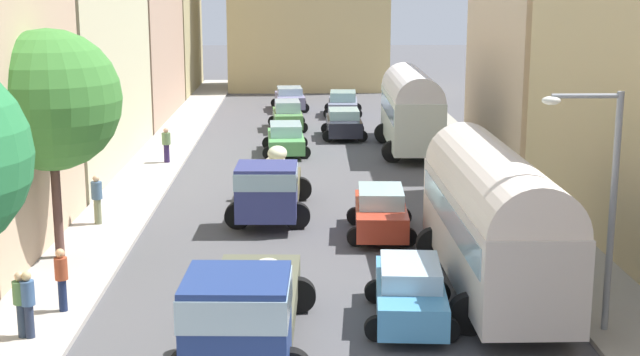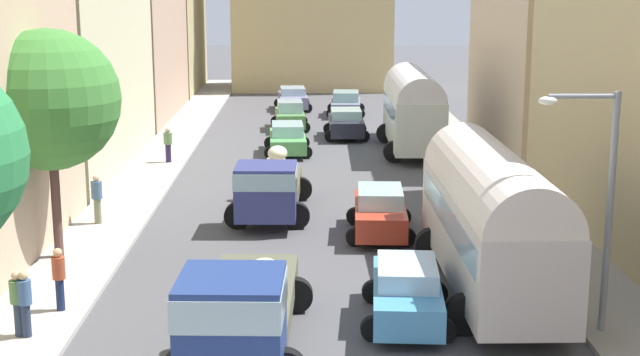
{
  "view_description": "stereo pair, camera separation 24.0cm",
  "coord_description": "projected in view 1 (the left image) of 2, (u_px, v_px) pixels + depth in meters",
  "views": [
    {
      "loc": [
        -0.73,
        -12.8,
        8.27
      ],
      "look_at": [
        0.0,
        18.82,
        1.32
      ],
      "focal_mm": 50.9,
      "sensor_mm": 36.0,
      "label": 1
    },
    {
      "loc": [
        -0.49,
        -12.8,
        8.27
      ],
      "look_at": [
        0.0,
        18.82,
        1.32
      ],
      "focal_mm": 50.9,
      "sensor_mm": 36.0,
      "label": 2
    }
  ],
  "objects": [
    {
      "name": "parked_bus_1",
      "position": [
        411.0,
        107.0,
        43.82
      ],
      "size": [
        3.27,
        8.23,
        4.02
      ],
      "color": "silver",
      "rests_on": "ground"
    },
    {
      "name": "car_5",
      "position": [
        344.0,
        123.0,
        48.09
      ],
      "size": [
        2.38,
        3.93,
        1.54
      ],
      "color": "#21212C",
      "rests_on": "ground"
    },
    {
      "name": "car_3",
      "position": [
        410.0,
        292.0,
        22.24
      ],
      "size": [
        2.41,
        4.23,
        1.51
      ],
      "color": "#468FBF",
      "rests_on": "ground"
    },
    {
      "name": "sidewalk_right",
      "position": [
        477.0,
        165.0,
        40.8
      ],
      "size": [
        2.5,
        70.0,
        0.14
      ],
      "primitive_type": "cube",
      "color": "gray",
      "rests_on": "ground"
    },
    {
      "name": "cargo_truck_0",
      "position": [
        244.0,
        310.0,
        19.54
      ],
      "size": [
        3.14,
        7.61,
        2.53
      ],
      "color": "navy",
      "rests_on": "ground"
    },
    {
      "name": "building_left_2",
      "position": [
        71.0,
        52.0,
        39.62
      ],
      "size": [
        4.89,
        14.87,
        10.28
      ],
      "color": "beige",
      "rests_on": "ground"
    },
    {
      "name": "pedestrian_1",
      "position": [
        166.0,
        144.0,
        40.93
      ],
      "size": [
        0.43,
        0.43,
        1.73
      ],
      "color": "#291C43",
      "rests_on": "ground"
    },
    {
      "name": "car_6",
      "position": [
        343.0,
        103.0,
        56.0
      ],
      "size": [
        2.49,
        4.17,
        1.5
      ],
      "color": "slate",
      "rests_on": "ground"
    },
    {
      "name": "pedestrian_4",
      "position": [
        62.0,
        277.0,
        22.53
      ],
      "size": [
        0.35,
        0.35,
        1.76
      ],
      "color": "#182345",
      "rests_on": "ground"
    },
    {
      "name": "roadside_tree_1",
      "position": [
        50.0,
        100.0,
        26.09
      ],
      "size": [
        4.11,
        4.11,
        6.92
      ],
      "color": "brown",
      "rests_on": "ground"
    },
    {
      "name": "pedestrian_0",
      "position": [
        28.0,
        302.0,
        20.84
      ],
      "size": [
        0.35,
        0.35,
        1.74
      ],
      "color": "#263047",
      "rests_on": "ground"
    },
    {
      "name": "ground_plane",
      "position": [
        316.0,
        168.0,
        40.65
      ],
      "size": [
        154.0,
        154.0,
        0.0
      ],
      "primitive_type": "plane",
      "color": "#4C4B4F"
    },
    {
      "name": "parked_bus_0",
      "position": [
        493.0,
        214.0,
        23.98
      ],
      "size": [
        3.28,
        9.29,
        3.95
      ],
      "color": "beige",
      "rests_on": "ground"
    },
    {
      "name": "car_1",
      "position": [
        287.0,
        115.0,
        50.72
      ],
      "size": [
        2.28,
        3.99,
        1.63
      ],
      "color": "#56914A",
      "rests_on": "ground"
    },
    {
      "name": "pedestrian_3",
      "position": [
        21.0,
        302.0,
        20.9
      ],
      "size": [
        0.5,
        0.5,
        1.72
      ],
      "color": "#253143",
      "rests_on": "ground"
    },
    {
      "name": "car_0",
      "position": [
        286.0,
        138.0,
        43.73
      ],
      "size": [
        2.39,
        4.33,
        1.47
      ],
      "color": "#529C53",
      "rests_on": "ground"
    },
    {
      "name": "building_right_2",
      "position": [
        533.0,
        49.0,
        43.49
      ],
      "size": [
        4.0,
        13.01,
        9.95
      ],
      "color": "beige",
      "rests_on": "ground"
    },
    {
      "name": "car_4",
      "position": [
        381.0,
        212.0,
        29.77
      ],
      "size": [
        2.36,
        4.21,
        1.58
      ],
      "color": "#B73823",
      "rests_on": "ground"
    },
    {
      "name": "building_left_3",
      "position": [
        119.0,
        32.0,
        54.01
      ],
      "size": [
        5.97,
        13.56,
        10.41
      ],
      "color": "tan",
      "rests_on": "ground"
    },
    {
      "name": "cargo_truck_1",
      "position": [
        270.0,
        186.0,
        31.66
      ],
      "size": [
        3.01,
        6.75,
        2.32
      ],
      "color": "navy",
      "rests_on": "ground"
    },
    {
      "name": "pedestrian_2",
      "position": [
        97.0,
        198.0,
        30.6
      ],
      "size": [
        0.5,
        0.5,
        1.83
      ],
      "color": "#6D7253",
      "rests_on": "ground"
    },
    {
      "name": "car_2",
      "position": [
        290.0,
        98.0,
        58.28
      ],
      "size": [
        2.52,
        4.15,
        1.48
      ],
      "color": "slate",
      "rests_on": "ground"
    },
    {
      "name": "streetlamp_near",
      "position": [
        602.0,
        190.0,
        20.81
      ],
      "size": [
        1.86,
        0.28,
        5.81
      ],
      "color": "gray",
      "rests_on": "ground"
    },
    {
      "name": "sidewalk_left",
      "position": [
        154.0,
        167.0,
        40.47
      ],
      "size": [
        2.5,
        70.0,
        0.14
      ],
      "primitive_type": "cube",
      "color": "#A9A29B",
      "rests_on": "ground"
    }
  ]
}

